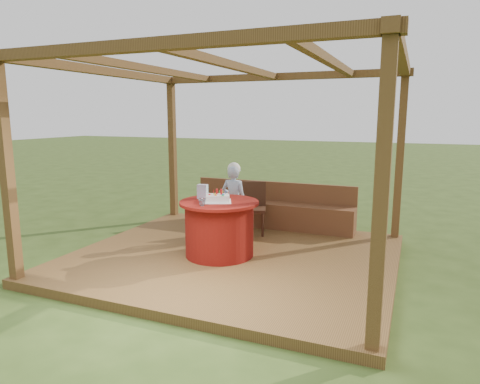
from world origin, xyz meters
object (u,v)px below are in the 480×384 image
(elderly_woman, at_px, (234,200))
(gift_bag, at_px, (203,191))
(chair, at_px, (253,205))
(birthday_cake, at_px, (218,198))
(bench, at_px, (271,212))
(drinking_glass, at_px, (202,202))
(table, at_px, (219,228))

(elderly_woman, height_order, gift_bag, elderly_woman)
(chair, distance_m, birthday_cake, 1.40)
(elderly_woman, distance_m, birthday_cake, 1.01)
(birthday_cake, bearing_deg, gift_bag, 156.74)
(bench, relative_size, chair, 3.42)
(elderly_woman, xyz_separation_m, gift_bag, (-0.14, -0.84, 0.27))
(drinking_glass, bearing_deg, chair, 86.69)
(elderly_woman, bearing_deg, gift_bag, -99.39)
(gift_bag, distance_m, drinking_glass, 0.53)
(bench, height_order, chair, chair)
(gift_bag, height_order, drinking_glass, gift_bag)
(birthday_cake, xyz_separation_m, gift_bag, (-0.31, 0.13, 0.05))
(bench, bearing_deg, elderly_woman, -110.99)
(table, xyz_separation_m, drinking_glass, (-0.08, -0.37, 0.44))
(chair, distance_m, drinking_glass, 1.73)
(table, distance_m, birthday_cake, 0.44)
(table, bearing_deg, birthday_cake, -102.50)
(elderly_woman, bearing_deg, table, -79.40)
(chair, xyz_separation_m, birthday_cake, (-0.02, -1.35, 0.36))
(table, height_order, elderly_woman, elderly_woman)
(bench, height_order, drinking_glass, drinking_glass)
(bench, xyz_separation_m, table, (-0.17, -1.84, 0.14))
(bench, xyz_separation_m, chair, (-0.15, -0.51, 0.22))
(table, distance_m, gift_bag, 0.60)
(bench, distance_m, elderly_woman, 1.03)
(table, relative_size, chair, 1.28)
(table, xyz_separation_m, birthday_cake, (-0.01, -0.03, 0.44))
(chair, bearing_deg, table, -90.72)
(chair, bearing_deg, bench, 73.64)
(elderly_woman, distance_m, drinking_glass, 1.33)
(chair, bearing_deg, elderly_woman, -116.81)
(birthday_cake, bearing_deg, chair, 89.03)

